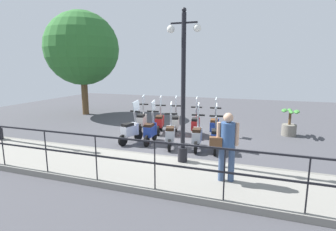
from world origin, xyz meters
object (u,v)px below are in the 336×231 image
scooter_far_2 (175,122)px  scooter_near_0 (215,137)px  scooter_near_2 (170,134)px  scooter_far_0 (214,126)px  scooter_near_1 (197,136)px  scooter_near_3 (151,130)px  potted_palm (289,125)px  tree_large (82,49)px  scooter_near_4 (131,130)px  lamp_post_near (183,97)px  scooter_far_1 (196,124)px  pedestrian_with_bag (226,142)px  scooter_far_4 (142,120)px  scooter_far_3 (160,122)px

scooter_far_2 → scooter_near_0: bearing=-146.2°
scooter_near_2 → scooter_far_0: (1.78, -1.21, 0.00)m
scooter_near_0 → scooter_far_0: bearing=2.3°
scooter_near_0 → scooter_near_1: bearing=83.4°
scooter_near_2 → scooter_far_2: same height
scooter_near_3 → potted_palm: bearing=-62.5°
scooter_far_0 → scooter_near_2: bearing=142.4°
tree_large → scooter_near_3: (-4.20, -5.87, -3.24)m
scooter_near_0 → scooter_near_4: (-0.06, 3.05, 0.00)m
lamp_post_near → tree_large: (5.96, 7.57, 1.78)m
tree_large → scooter_far_0: (-2.67, -7.92, -3.24)m
tree_large → scooter_far_0: bearing=-108.7°
lamp_post_near → scooter_near_1: (1.59, -0.05, -1.45)m
scooter_far_1 → scooter_near_3: bearing=131.1°
scooter_near_1 → scooter_far_1: bearing=7.6°
potted_palm → scooter_near_4: scooter_near_4 is taller
pedestrian_with_bag → scooter_far_4: (4.19, 4.02, -0.60)m
scooter_far_0 → scooter_near_1: bearing=166.5°
scooter_near_4 → scooter_far_0: bearing=-42.3°
scooter_far_2 → lamp_post_near: bearing=-173.3°
scooter_near_0 → scooter_near_2: (-0.10, 1.52, 0.00)m
pedestrian_with_bag → scooter_near_1: size_ratio=1.03×
pedestrian_with_bag → scooter_near_0: bearing=3.2°
scooter_near_3 → scooter_near_4: bearing=104.2°
pedestrian_with_bag → scooter_near_2: (2.39, 2.14, -0.60)m
lamp_post_near → scooter_far_2: 3.85m
scooter_near_2 → scooter_near_4: 1.53m
scooter_near_4 → scooter_far_3: (1.72, -0.47, 0.00)m
potted_palm → scooter_near_1: bearing=134.2°
pedestrian_with_bag → scooter_far_4: pedestrian_with_bag is taller
scooter_far_3 → scooter_far_1: bearing=-102.7°
scooter_near_2 → scooter_far_4: bearing=32.4°
scooter_near_2 → scooter_near_1: bearing=-99.0°
scooter_far_2 → scooter_near_3: bearing=150.5°
pedestrian_with_bag → scooter_near_2: pedestrian_with_bag is taller
scooter_near_1 → scooter_far_1: 1.72m
scooter_near_0 → scooter_near_3: size_ratio=1.00×
scooter_near_1 → scooter_far_3: same height
scooter_near_1 → scooter_near_3: (0.17, 1.75, 0.00)m
scooter_near_0 → scooter_far_1: size_ratio=1.00×
lamp_post_near → scooter_near_0: lamp_post_near is taller
lamp_post_near → scooter_near_3: bearing=44.0°
scooter_near_2 → scooter_far_0: 2.15m
scooter_near_4 → scooter_far_0: 3.25m
potted_palm → scooter_far_3: (-1.33, 5.06, 0.04)m
lamp_post_near → scooter_near_2: 2.26m
scooter_near_1 → scooter_far_2: bearing=29.4°
lamp_post_near → tree_large: 9.80m
potted_palm → scooter_far_3: bearing=104.7°
tree_large → scooter_far_1: bearing=-110.7°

